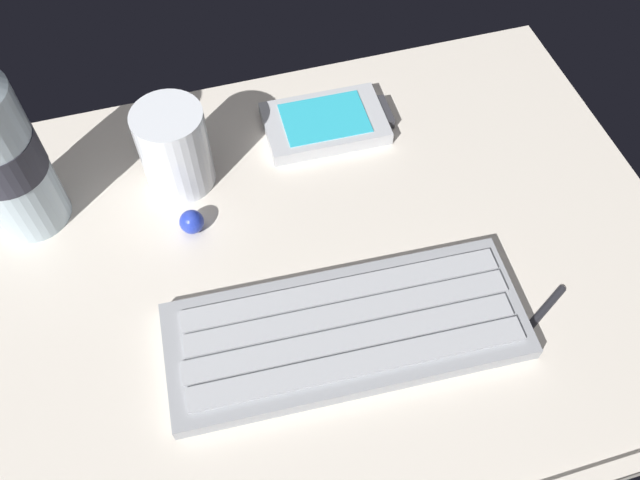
% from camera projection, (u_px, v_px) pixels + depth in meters
% --- Properties ---
extents(ground_plane, '(0.64, 0.48, 0.03)m').
position_uv_depth(ground_plane, '(321.00, 267.00, 0.58)').
color(ground_plane, beige).
extents(keyboard, '(0.30, 0.13, 0.02)m').
position_uv_depth(keyboard, '(352.00, 329.00, 0.53)').
color(keyboard, '#93969B').
rests_on(keyboard, ground_plane).
extents(handheld_device, '(0.13, 0.08, 0.02)m').
position_uv_depth(handheld_device, '(326.00, 123.00, 0.66)').
color(handheld_device, '#B7BABF').
rests_on(handheld_device, ground_plane).
extents(juice_cup, '(0.06, 0.06, 0.09)m').
position_uv_depth(juice_cup, '(175.00, 151.00, 0.59)').
color(juice_cup, silver).
rests_on(juice_cup, ground_plane).
extents(trackball_mouse, '(0.02, 0.02, 0.02)m').
position_uv_depth(trackball_mouse, '(192.00, 222.00, 0.58)').
color(trackball_mouse, '#2338B2').
rests_on(trackball_mouse, ground_plane).
extents(stylus_pen, '(0.09, 0.05, 0.01)m').
position_uv_depth(stylus_pen, '(532.00, 323.00, 0.54)').
color(stylus_pen, '#26262B').
rests_on(stylus_pen, ground_plane).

